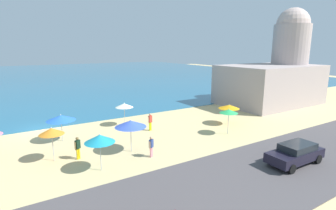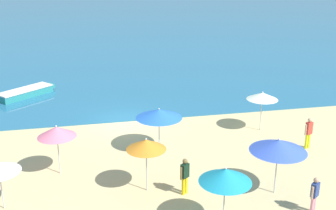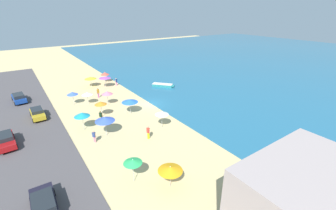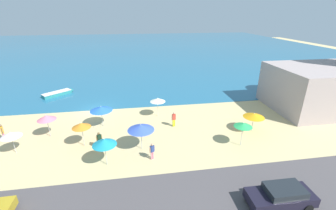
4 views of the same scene
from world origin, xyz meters
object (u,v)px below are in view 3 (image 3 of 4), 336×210
at_px(beach_umbrella_7, 87,94).
at_px(beach_umbrella_4, 82,115).
at_px(bather_2, 101,116).
at_px(bather_3, 148,132).
at_px(beach_umbrella_3, 162,113).
at_px(bather_1, 98,92).
at_px(beach_umbrella_8, 105,119).
at_px(parked_car_2, 37,113).
at_px(bather_4, 94,136).
at_px(bather_0, 116,81).
at_px(skiff_nearshore, 163,85).
at_px(beach_umbrella_0, 130,101).
at_px(beach_umbrella_6, 133,161).
at_px(beach_umbrella_2, 72,93).
at_px(beach_umbrella_12, 107,93).
at_px(beach_umbrella_5, 101,103).
at_px(parked_car_0, 44,205).
at_px(parked_car_4, 6,140).
at_px(parked_car_1, 19,98).
at_px(beach_umbrella_9, 105,74).
at_px(beach_umbrella_11, 170,169).
at_px(beach_umbrella_10, 105,77).
at_px(beach_umbrella_1, 90,78).

bearing_deg(beach_umbrella_7, beach_umbrella_4, -20.19).
bearing_deg(bather_2, bather_3, 22.64).
xyz_separation_m(beach_umbrella_3, bather_1, (-16.04, -3.28, -1.15)).
xyz_separation_m(beach_umbrella_8, parked_car_2, (-10.51, -6.53, -1.49)).
height_order(bather_3, bather_4, bather_3).
relative_size(bather_0, skiff_nearshore, 0.40).
xyz_separation_m(beach_umbrella_0, beach_umbrella_6, (13.75, -6.36, 0.14)).
distance_m(beach_umbrella_3, bather_0, 20.99).
distance_m(beach_umbrella_2, beach_umbrella_12, 5.85).
height_order(beach_umbrella_5, beach_umbrella_8, beach_umbrella_8).
bearing_deg(parked_car_0, beach_umbrella_6, 84.13).
height_order(beach_umbrella_0, skiff_nearshore, beach_umbrella_0).
bearing_deg(parked_car_4, bather_3, 60.83).
bearing_deg(bather_1, beach_umbrella_0, 10.59).
xyz_separation_m(beach_umbrella_8, parked_car_1, (-19.36, -8.35, -1.46)).
height_order(bather_1, bather_3, bather_1).
xyz_separation_m(beach_umbrella_7, beach_umbrella_12, (2.21, 2.66, 0.26)).
bearing_deg(beach_umbrella_6, bather_4, -174.44).
distance_m(beach_umbrella_0, bather_1, 9.73).
bearing_deg(beach_umbrella_6, parked_car_1, -165.63).
xyz_separation_m(bather_1, parked_car_4, (9.42, -14.16, -0.20)).
xyz_separation_m(beach_umbrella_2, skiff_nearshore, (0.62, 17.63, -1.66)).
height_order(beach_umbrella_9, skiff_nearshore, beach_umbrella_9).
relative_size(beach_umbrella_4, beach_umbrella_6, 1.03).
distance_m(beach_umbrella_12, parked_car_1, 15.81).
bearing_deg(beach_umbrella_9, beach_umbrella_2, -44.16).
bearing_deg(beach_umbrella_2, beach_umbrella_11, 5.37).
height_order(bather_4, parked_car_2, bather_4).
bearing_deg(beach_umbrella_10, parked_car_4, -50.32).
xyz_separation_m(beach_umbrella_8, skiff_nearshore, (-12.24, 16.77, -1.95)).
bearing_deg(parked_car_0, beach_umbrella_9, 152.06).
bearing_deg(beach_umbrella_12, bather_1, -177.58).
relative_size(bather_2, bather_4, 1.06).
bearing_deg(beach_umbrella_9, skiff_nearshore, 41.26).
relative_size(beach_umbrella_8, beach_umbrella_12, 1.05).
bearing_deg(parked_car_2, beach_umbrella_6, 15.57).
xyz_separation_m(beach_umbrella_2, beach_umbrella_3, (15.22, 7.80, 0.17)).
bearing_deg(parked_car_4, beach_umbrella_1, 137.57).
distance_m(beach_umbrella_0, bather_4, 8.87).
bearing_deg(beach_umbrella_4, beach_umbrella_3, 58.58).
distance_m(bather_2, parked_car_4, 11.24).
bearing_deg(skiff_nearshore, beach_umbrella_0, -54.56).
bearing_deg(beach_umbrella_1, beach_umbrella_4, -20.23).
xyz_separation_m(beach_umbrella_6, beach_umbrella_8, (-9.57, 0.93, 0.05)).
bearing_deg(beach_umbrella_6, beach_umbrella_4, -175.38).
distance_m(beach_umbrella_9, bather_0, 3.92).
distance_m(beach_umbrella_4, beach_umbrella_6, 12.69).
bearing_deg(beach_umbrella_9, beach_umbrella_0, -8.53).
relative_size(beach_umbrella_0, parked_car_4, 0.56).
xyz_separation_m(bather_3, bather_4, (-2.98, -5.75, -0.10)).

